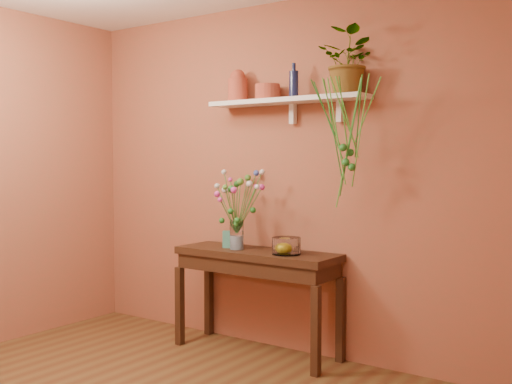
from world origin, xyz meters
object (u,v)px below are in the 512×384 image
Objects in this scene: glass_vase at (237,237)px; spider_plant at (350,62)px; terracotta_jug at (238,86)px; blue_bottle at (294,84)px; bouquet at (238,195)px; sideboard at (257,265)px; glass_bowl at (286,247)px.

spider_plant is at bearing 8.86° from glass_vase.
terracotta_jug is 0.53m from blue_bottle.
terracotta_jug reaches higher than bouquet.
spider_plant is at bearing 0.34° from blue_bottle.
sideboard is at bearing 12.47° from bouquet.
glass_vase is 0.45m from glass_bowl.
sideboard is at bearing -172.82° from spider_plant.
terracotta_jug reaches higher than glass_bowl.
bouquet is 2.36× the size of glass_bowl.
terracotta_jug reaches higher than sideboard.
bouquet is (0.00, 0.01, 0.33)m from glass_vase.
blue_bottle is at bearing 18.02° from sideboard.
bouquet reaches higher than sideboard.
spider_plant is 1.30m from bouquet.
bouquet is at bearing 178.50° from glass_bowl.
spider_plant is 2.13× the size of glass_bowl.
bouquet is at bearing -53.39° from terracotta_jug.
spider_plant reaches higher than terracotta_jug.
glass_vase is at bearing -171.14° from spider_plant.
blue_bottle is (0.27, 0.09, 1.36)m from sideboard.
spider_plant reaches higher than bouquet.
glass_bowl is at bearing -80.06° from blue_bottle.
spider_plant is at bearing -1.10° from terracotta_jug.
glass_bowl is (0.45, 0.00, -0.04)m from glass_vase.
bouquet is at bearing 79.32° from glass_vase.
blue_bottle reaches higher than bouquet.
blue_bottle is at bearing 17.49° from glass_vase.
terracotta_jug is 0.52× the size of bouquet.
terracotta_jug is 1.01× the size of blue_bottle.
bouquet is (-0.43, -0.12, -0.83)m from blue_bottle.
bouquet is at bearing -163.93° from blue_bottle.
terracotta_jug is 1.34m from glass_bowl.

